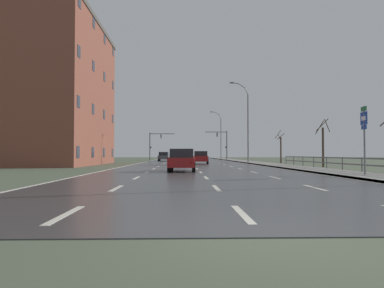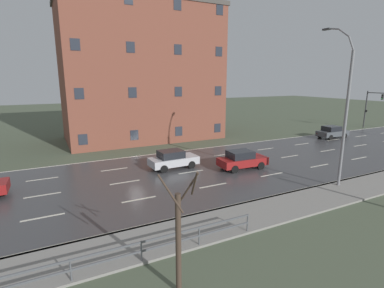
% 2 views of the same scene
% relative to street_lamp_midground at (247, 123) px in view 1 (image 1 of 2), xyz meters
% --- Properties ---
extents(ground_plane, '(160.00, 160.00, 0.12)m').
position_rel_street_lamp_midground_xyz_m(ground_plane, '(-7.44, 5.83, -5.37)').
color(ground_plane, '#4C5642').
extents(road_asphalt_strip, '(14.00, 120.00, 0.03)m').
position_rel_street_lamp_midground_xyz_m(road_asphalt_strip, '(-7.44, 17.82, -5.30)').
color(road_asphalt_strip, '#3D3D3F').
rests_on(road_asphalt_strip, ground).
extents(sidewalk_right, '(3.00, 120.00, 0.12)m').
position_rel_street_lamp_midground_xyz_m(sidewalk_right, '(0.99, 17.83, -5.25)').
color(sidewalk_right, gray).
rests_on(sidewalk_right, ground).
extents(guardrail, '(0.07, 29.48, 1.00)m').
position_rel_street_lamp_midground_xyz_m(guardrail, '(2.41, -24.34, -4.60)').
color(guardrail, '#515459').
rests_on(guardrail, ground).
extents(street_lamp_midground, '(2.56, 0.24, 10.86)m').
position_rel_street_lamp_midground_xyz_m(street_lamp_midground, '(0.00, 0.00, 0.00)').
color(street_lamp_midground, slate).
rests_on(street_lamp_midground, ground).
extents(street_lamp_distant, '(2.55, 0.24, 10.91)m').
position_rel_street_lamp_midground_xyz_m(street_lamp_distant, '(0.00, 33.44, 0.03)').
color(street_lamp_distant, slate).
rests_on(street_lamp_distant, ground).
extents(highway_sign, '(0.09, 0.68, 3.75)m').
position_rel_street_lamp_midground_xyz_m(highway_sign, '(0.95, -28.82, -2.90)').
color(highway_sign, slate).
rests_on(highway_sign, ground).
extents(traffic_signal_right, '(4.49, 0.36, 5.97)m').
position_rel_street_lamp_midground_xyz_m(traffic_signal_right, '(-0.32, 25.16, -1.42)').
color(traffic_signal_right, '#38383A').
rests_on(traffic_signal_right, ground).
extents(traffic_signal_left, '(5.21, 0.36, 5.65)m').
position_rel_street_lamp_midground_xyz_m(traffic_signal_left, '(-14.35, 26.40, -1.55)').
color(traffic_signal_left, '#38383A').
rests_on(traffic_signal_left, ground).
extents(car_near_left, '(1.92, 4.15, 1.57)m').
position_rel_street_lamp_midground_xyz_m(car_near_left, '(-11.85, 14.67, -4.50)').
color(car_near_left, '#474C51').
rests_on(car_near_left, ground).
extents(car_near_right, '(1.95, 4.16, 1.57)m').
position_rel_street_lamp_midground_xyz_m(car_near_right, '(-9.08, -8.64, -4.50)').
color(car_near_right, '#B7B7BC').
rests_on(car_near_right, ground).
extents(car_mid_centre, '(2.02, 4.19, 1.57)m').
position_rel_street_lamp_midground_xyz_m(car_mid_centre, '(-6.35, -3.53, -4.50)').
color(car_mid_centre, maroon).
rests_on(car_mid_centre, ground).
extents(car_far_left, '(1.96, 4.16, 1.57)m').
position_rel_street_lamp_midground_xyz_m(car_far_left, '(-8.65, -22.60, -4.50)').
color(car_far_left, maroon).
rests_on(car_far_left, ground).
extents(brick_building, '(10.35, 18.79, 16.31)m').
position_rel_street_lamp_midground_xyz_m(brick_building, '(-23.20, -6.68, 2.86)').
color(brick_building, brown).
rests_on(brick_building, ground).
extents(bare_tree_mid, '(1.33, 1.42, 4.61)m').
position_rel_street_lamp_midground_xyz_m(bare_tree_mid, '(4.57, -14.26, -3.19)').
color(bare_tree_mid, '#423328').
rests_on(bare_tree_mid, ground).
extents(bare_tree_far, '(1.33, 1.15, 4.45)m').
position_rel_street_lamp_midground_xyz_m(bare_tree_far, '(4.47, -0.23, -3.35)').
color(bare_tree_far, '#423328').
rests_on(bare_tree_far, ground).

